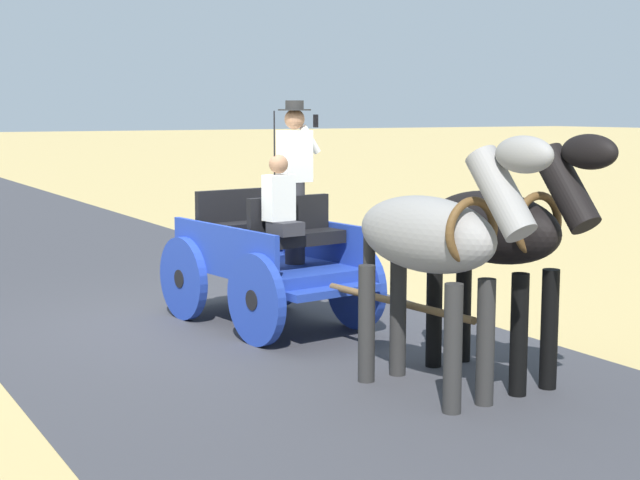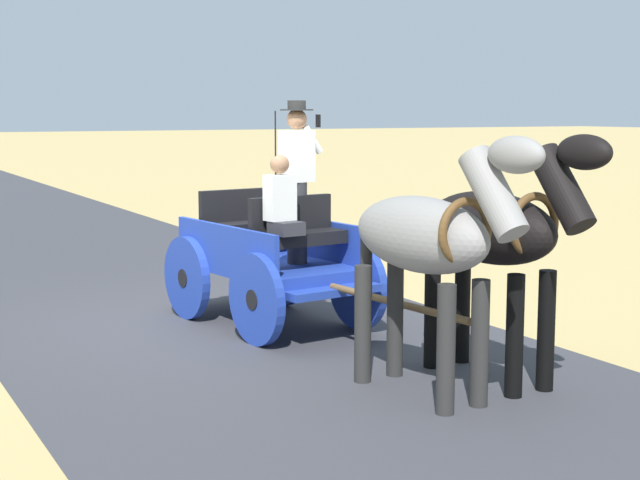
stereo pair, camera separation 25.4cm
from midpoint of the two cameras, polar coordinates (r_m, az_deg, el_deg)
The scene contains 6 objects.
ground_plane at distance 10.93m, azimuth -7.05°, elevation -4.91°, with size 200.00×200.00×0.00m, color tan.
road_surface at distance 10.93m, azimuth -7.05°, elevation -4.89°, with size 5.24×160.00×0.01m, color #38383D.
horse_drawn_carriage at distance 10.56m, azimuth -3.62°, elevation -0.81°, with size 1.70×4.51×2.50m.
horse_near_side at distance 8.42m, azimuth 9.97°, elevation 0.39°, with size 0.67×2.14×2.21m.
horse_off_side at distance 7.86m, azimuth 5.97°, elevation -0.06°, with size 0.73×2.14×2.21m.
traffic_cone at distance 13.85m, azimuth -2.95°, elevation -1.11°, with size 0.32×0.32×0.50m, color orange.
Camera 1 is at (4.17, 9.80, 2.39)m, focal length 53.17 mm.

